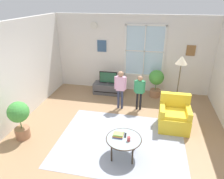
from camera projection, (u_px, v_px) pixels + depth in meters
name	position (u px, v px, depth m)	size (l,w,h in m)	color
ground_plane	(116.00, 140.00, 4.98)	(5.99, 6.62, 0.02)	#9E7A56
back_wall	(133.00, 54.00, 7.16)	(5.39, 0.17, 2.65)	silver
side_wall_left	(4.00, 80.00, 4.93)	(0.12, 6.02, 2.65)	silver
area_rug	(121.00, 141.00, 4.92)	(2.98, 2.40, 0.01)	#999EAD
tv_stand	(108.00, 88.00, 7.27)	(1.04, 0.46, 0.38)	#4C4C51
television	(108.00, 77.00, 7.10)	(0.62, 0.08, 0.43)	#4C4C4C
armchair	(174.00, 116.00, 5.32)	(0.76, 0.74, 0.87)	yellow
coffee_table	(124.00, 140.00, 4.31)	(0.76, 0.76, 0.45)	#99B2B7
book_stack	(118.00, 135.00, 4.35)	(0.22, 0.18, 0.07)	#5D4CB7
cup	(129.00, 139.00, 4.20)	(0.07, 0.07, 0.10)	#BF3F3F
remote_near_books	(122.00, 134.00, 4.41)	(0.04, 0.14, 0.02)	black
remote_near_cup	(125.00, 135.00, 4.38)	(0.04, 0.14, 0.02)	black
person_green_shirt	(140.00, 89.00, 6.03)	(0.33, 0.15, 1.09)	black
person_pink_shirt	(121.00, 86.00, 6.06)	(0.36, 0.17, 1.21)	#333851
potted_plant_by_window	(156.00, 81.00, 6.88)	(0.50, 0.50, 0.95)	#9E6B4C
potted_plant_corner	(19.00, 116.00, 4.81)	(0.50, 0.50, 0.96)	#9E6B4C
floor_lamp	(181.00, 66.00, 5.53)	(0.32, 0.32, 1.73)	black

